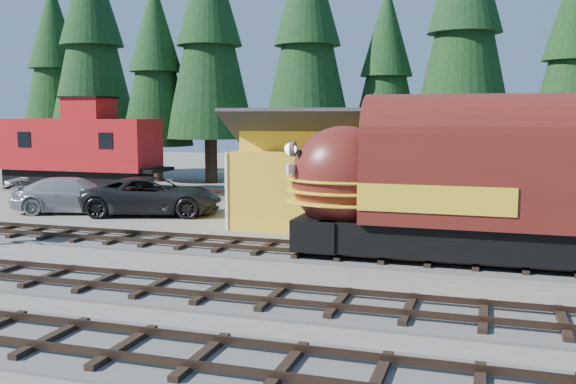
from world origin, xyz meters
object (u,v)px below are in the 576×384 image
(pickup_truck_b, at_px, (75,195))
(depot, at_px, (377,161))
(pickup_truck_a, at_px, (153,196))
(caboose, at_px, (77,148))
(locomotive, at_px, (511,192))

(pickup_truck_b, bearing_deg, depot, -106.31)
(pickup_truck_a, distance_m, pickup_truck_b, 4.20)
(caboose, bearing_deg, pickup_truck_b, -55.33)
(locomotive, bearing_deg, caboose, 152.22)
(locomotive, distance_m, caboose, 30.04)
(caboose, bearing_deg, pickup_truck_a, -37.57)
(depot, bearing_deg, caboose, 160.41)
(locomotive, relative_size, caboose, 1.43)
(caboose, relative_size, pickup_truck_b, 1.77)
(caboose, bearing_deg, locomotive, -27.78)
(locomotive, relative_size, pickup_truck_a, 2.30)
(locomotive, height_order, pickup_truck_a, locomotive)
(locomotive, xyz_separation_m, pickup_truck_b, (-20.95, 5.86, -1.61))
(depot, relative_size, caboose, 1.16)
(depot, relative_size, pickup_truck_b, 2.06)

